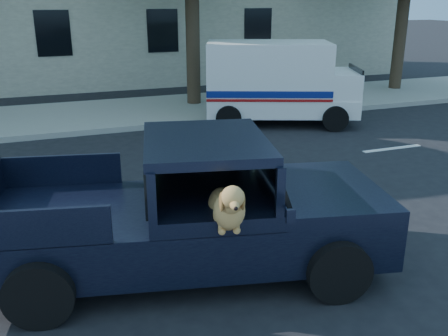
# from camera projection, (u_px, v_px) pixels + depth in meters

# --- Properties ---
(ground) EXTENTS (120.00, 120.00, 0.00)m
(ground) POSITION_uv_depth(u_px,v_px,m) (42.00, 288.00, 6.21)
(ground) COLOR black
(ground) RESTS_ON ground
(far_sidewalk) EXTENTS (60.00, 4.00, 0.15)m
(far_sidewalk) POSITION_uv_depth(u_px,v_px,m) (32.00, 120.00, 14.33)
(far_sidewalk) COLOR gray
(far_sidewalk) RESTS_ON ground
(lane_stripes) EXTENTS (21.60, 0.14, 0.01)m
(lane_stripes) POSITION_uv_depth(u_px,v_px,m) (143.00, 179.00, 9.89)
(lane_stripes) COLOR silver
(lane_stripes) RESTS_ON ground
(pickup_truck) EXTENTS (5.32, 3.07, 1.80)m
(pickup_truck) POSITION_uv_depth(u_px,v_px,m) (182.00, 228.00, 6.44)
(pickup_truck) COLOR black
(pickup_truck) RESTS_ON ground
(mail_truck) EXTENTS (4.54, 3.31, 2.27)m
(mail_truck) POSITION_uv_depth(u_px,v_px,m) (278.00, 88.00, 14.04)
(mail_truck) COLOR silver
(mail_truck) RESTS_ON ground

